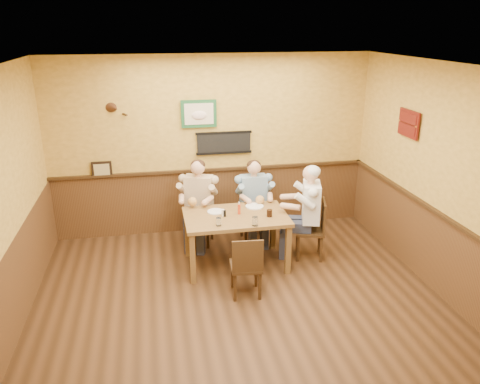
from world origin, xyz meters
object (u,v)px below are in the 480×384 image
object	(u,v)px
water_glass_mid	(255,221)
salt_shaker	(223,213)
chair_near_side	(246,265)
chair_back_right	(253,215)
water_glass_left	(219,222)
chair_right_end	(310,229)
pepper_shaker	(225,213)
diner_blue_polo	(253,205)
hot_sauce_bottle	(239,209)
chair_back_left	(200,218)
cola_tumbler	(269,213)
diner_white_elder	(310,217)
diner_tan_shirt	(199,207)
dining_table	(236,221)

from	to	relation	value
water_glass_mid	salt_shaker	bearing A→B (deg)	132.45
water_glass_mid	chair_near_side	bearing A→B (deg)	-117.33
chair_back_right	water_glass_left	bearing A→B (deg)	-124.99
chair_right_end	pepper_shaker	world-z (taller)	chair_right_end
water_glass_left	water_glass_mid	world-z (taller)	water_glass_mid
diner_blue_polo	hot_sauce_bottle	world-z (taller)	diner_blue_polo
chair_back_left	cola_tumbler	xyz separation A→B (m)	(0.86, -0.91, 0.38)
chair_right_end	water_glass_left	distance (m)	1.45
chair_back_left	diner_white_elder	xyz separation A→B (m)	(1.50, -0.75, 0.20)
water_glass_mid	chair_right_end	bearing A→B (deg)	24.93
diner_tan_shirt	water_glass_mid	bearing A→B (deg)	-43.54
diner_white_elder	hot_sauce_bottle	size ratio (longest dim) A/B	7.82
chair_near_side	salt_shaker	distance (m)	0.88
salt_shaker	chair_back_left	bearing A→B (deg)	107.21
dining_table	water_glass_left	bearing A→B (deg)	-133.18
diner_tan_shirt	water_glass_mid	xyz separation A→B (m)	(0.60, -1.16, 0.21)
dining_table	diner_white_elder	world-z (taller)	diner_white_elder
dining_table	hot_sauce_bottle	size ratio (longest dim) A/B	8.83
water_glass_left	pepper_shaker	world-z (taller)	water_glass_left
diner_blue_polo	diner_white_elder	distance (m)	0.98
chair_back_left	chair_back_right	bearing A→B (deg)	16.91
hot_sauce_bottle	salt_shaker	size ratio (longest dim) A/B	1.61
diner_white_elder	water_glass_left	xyz separation A→B (m)	(-1.36, -0.33, 0.18)
cola_tumbler	hot_sauce_bottle	size ratio (longest dim) A/B	0.62
chair_back_left	hot_sauce_bottle	xyz separation A→B (m)	(0.47, -0.74, 0.41)
diner_tan_shirt	hot_sauce_bottle	bearing A→B (deg)	-38.45
chair_back_right	cola_tumbler	bearing A→B (deg)	-89.54
chair_near_side	diner_tan_shirt	world-z (taller)	diner_tan_shirt
diner_white_elder	salt_shaker	size ratio (longest dim) A/B	12.61
chair_back_right	chair_right_end	bearing A→B (deg)	-47.89
chair_right_end	salt_shaker	distance (m)	1.31
water_glass_left	cola_tumbler	distance (m)	0.74
dining_table	diner_white_elder	distance (m)	1.09
dining_table	chair_right_end	xyz separation A→B (m)	(1.09, 0.03, -0.22)
cola_tumbler	pepper_shaker	size ratio (longest dim) A/B	1.12
chair_near_side	cola_tumbler	world-z (taller)	cola_tumbler
chair_right_end	pepper_shaker	distance (m)	1.29
diner_blue_polo	chair_right_end	bearing A→B (deg)	-47.89
diner_white_elder	water_glass_mid	size ratio (longest dim) A/B	10.46
diner_white_elder	cola_tumbler	size ratio (longest dim) A/B	12.69
chair_right_end	diner_blue_polo	world-z (taller)	diner_blue_polo
diner_white_elder	salt_shaker	world-z (taller)	diner_white_elder
water_glass_left	chair_right_end	bearing A→B (deg)	13.55
dining_table	cola_tumbler	xyz separation A→B (m)	(0.44, -0.13, 0.14)
chair_near_side	hot_sauce_bottle	bearing A→B (deg)	-90.66
diner_blue_polo	diner_tan_shirt	bearing A→B (deg)	176.26
dining_table	cola_tumbler	distance (m)	0.48
water_glass_mid	chair_back_right	bearing A→B (deg)	78.50
dining_table	chair_right_end	size ratio (longest dim) A/B	1.61
water_glass_left	cola_tumbler	bearing A→B (deg)	13.07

